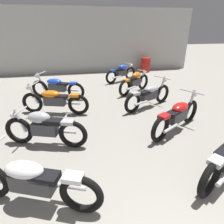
% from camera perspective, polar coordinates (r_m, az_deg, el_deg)
% --- Properties ---
extents(back_wall, '(13.15, 0.24, 3.60)m').
position_cam_1_polar(back_wall, '(11.93, -8.08, 20.23)').
color(back_wall, '#B2B2AD').
rests_on(back_wall, ground).
extents(motorcycle_left_row_1, '(2.04, 1.03, 0.97)m').
position_cam_1_polar(motorcycle_left_row_1, '(3.23, -22.84, -18.47)').
color(motorcycle_left_row_1, black).
rests_on(motorcycle_left_row_1, ground).
extents(motorcycle_left_row_2, '(1.89, 0.79, 0.88)m').
position_cam_1_polar(motorcycle_left_row_2, '(4.59, -19.54, -4.45)').
color(motorcycle_left_row_2, black).
rests_on(motorcycle_left_row_2, ground).
extents(motorcycle_left_row_3, '(2.10, 0.91, 0.97)m').
position_cam_1_polar(motorcycle_left_row_3, '(6.24, -16.87, 3.40)').
color(motorcycle_left_row_3, black).
rests_on(motorcycle_left_row_3, ground).
extents(motorcycle_left_row_4, '(2.03, 1.06, 0.97)m').
position_cam_1_polar(motorcycle_left_row_4, '(7.65, -16.13, 7.22)').
color(motorcycle_left_row_4, black).
rests_on(motorcycle_left_row_4, ground).
extents(motorcycle_right_row_2, '(1.92, 1.22, 0.97)m').
position_cam_1_polar(motorcycle_right_row_2, '(5.22, 19.03, -0.93)').
color(motorcycle_right_row_2, black).
rests_on(motorcycle_right_row_2, ground).
extents(motorcycle_right_row_3, '(1.99, 1.11, 0.97)m').
position_cam_1_polar(motorcycle_right_row_3, '(6.59, 11.01, 5.08)').
color(motorcycle_right_row_3, black).
rests_on(motorcycle_right_row_3, ground).
extents(motorcycle_right_row_4, '(1.67, 1.23, 0.88)m').
position_cam_1_polar(motorcycle_right_row_4, '(8.09, 6.82, 8.93)').
color(motorcycle_right_row_4, black).
rests_on(motorcycle_right_row_4, ground).
extents(motorcycle_right_row_5, '(1.79, 1.03, 0.88)m').
position_cam_1_polar(motorcycle_right_row_5, '(9.79, 2.79, 11.70)').
color(motorcycle_right_row_5, black).
rests_on(motorcycle_right_row_5, ground).
extents(oil_drum, '(0.59, 0.59, 0.85)m').
position_cam_1_polar(oil_drum, '(12.27, 10.00, 13.72)').
color(oil_drum, red).
rests_on(oil_drum, ground).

